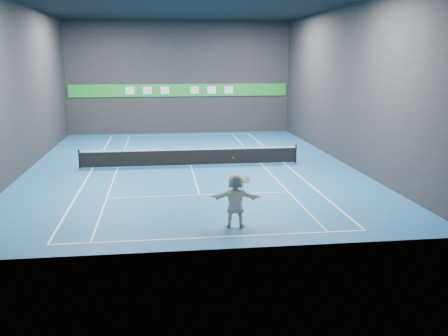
{
  "coord_description": "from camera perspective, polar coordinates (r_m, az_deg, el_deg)",
  "views": [
    {
      "loc": [
        -1.71,
        -28.05,
        6.02
      ],
      "look_at": [
        0.94,
        -7.68,
        1.5
      ],
      "focal_mm": 40.0,
      "sensor_mm": 36.0,
      "label": 1
    }
  ],
  "objects": [
    {
      "name": "wall_front",
      "position": [
        15.22,
        -0.93,
        6.68
      ],
      "size": [
        18.0,
        0.1,
        9.0
      ],
      "primitive_type": "cube",
      "color": "#242426",
      "rests_on": "ground"
    },
    {
      "name": "sideline_doubles_left",
      "position": [
        28.93,
        -14.75,
        -0.01
      ],
      "size": [
        0.08,
        23.78,
        0.01
      ],
      "primitive_type": "cube",
      "color": "white",
      "rests_on": "ground"
    },
    {
      "name": "wall_right",
      "position": [
        30.06,
        13.65,
        9.17
      ],
      "size": [
        0.1,
        26.0,
        9.0
      ],
      "primitive_type": "cube",
      "color": "#242426",
      "rests_on": "ground"
    },
    {
      "name": "sideline_doubles_right",
      "position": [
        29.57,
        6.84,
        0.58
      ],
      "size": [
        0.08,
        23.78,
        0.01
      ],
      "primitive_type": "cube",
      "color": "white",
      "rests_on": "ground"
    },
    {
      "name": "player",
      "position": [
        18.1,
        1.3,
        -3.69
      ],
      "size": [
        1.94,
        0.92,
        2.01
      ],
      "primitive_type": "imported",
      "rotation": [
        0.0,
        0.0,
        2.96
      ],
      "color": "silver",
      "rests_on": "ground"
    },
    {
      "name": "tennis_ball",
      "position": [
        17.73,
        1.09,
        1.18
      ],
      "size": [
        0.07,
        0.07,
        0.07
      ],
      "primitive_type": "sphere",
      "color": "#CDE426",
      "rests_on": "player"
    },
    {
      "name": "ceiling",
      "position": [
        28.26,
        -4.11,
        18.44
      ],
      "size": [
        26.0,
        26.0,
        0.0
      ],
      "primitive_type": "plane",
      "color": "black",
      "rests_on": "ground"
    },
    {
      "name": "sideline_singles_right",
      "position": [
        29.27,
        4.22,
        0.51
      ],
      "size": [
        0.06,
        23.78,
        0.01
      ],
      "primitive_type": "cube",
      "color": "white",
      "rests_on": "ground"
    },
    {
      "name": "center_service_line",
      "position": [
        28.74,
        -3.84,
        0.3
      ],
      "size": [
        0.06,
        12.8,
        0.01
      ],
      "primitive_type": "cube",
      "color": "white",
      "rests_on": "ground"
    },
    {
      "name": "baseline_far",
      "position": [
        40.42,
        -4.92,
        3.8
      ],
      "size": [
        10.98,
        0.08,
        0.01
      ],
      "primitive_type": "cube",
      "color": "white",
      "rests_on": "ground"
    },
    {
      "name": "wall_back",
      "position": [
        41.11,
        -5.1,
        10.24
      ],
      "size": [
        18.0,
        0.1,
        9.0
      ],
      "primitive_type": "cube",
      "color": "#242426",
      "rests_on": "ground"
    },
    {
      "name": "sponsor_banner",
      "position": [
        41.09,
        -5.07,
        8.85
      ],
      "size": [
        17.64,
        0.11,
        1.0
      ],
      "color": "green",
      "rests_on": "wall_back"
    },
    {
      "name": "ground",
      "position": [
        28.74,
        -3.84,
        0.29
      ],
      "size": [
        26.0,
        26.0,
        0.0
      ],
      "primitive_type": "plane",
      "color": "#19548C",
      "rests_on": "ground"
    },
    {
      "name": "service_line_near",
      "position": [
        22.53,
        -2.8,
        -3.09
      ],
      "size": [
        8.23,
        0.06,
        0.01
      ],
      "primitive_type": "cube",
      "color": "white",
      "rests_on": "ground"
    },
    {
      "name": "baseline_near",
      "position": [
        17.32,
        -1.3,
        -7.91
      ],
      "size": [
        10.98,
        0.08,
        0.01
      ],
      "primitive_type": "cube",
      "color": "white",
      "rests_on": "ground"
    },
    {
      "name": "service_line_far",
      "position": [
        35.01,
        -4.51,
        2.48
      ],
      "size": [
        8.23,
        0.06,
        0.01
      ],
      "primitive_type": "cube",
      "color": "white",
      "rests_on": "ground"
    },
    {
      "name": "sideline_singles_left",
      "position": [
        28.78,
        -12.03,
        0.07
      ],
      "size": [
        0.06,
        23.78,
        0.01
      ],
      "primitive_type": "cube",
      "color": "white",
      "rests_on": "ground"
    },
    {
      "name": "wall_left",
      "position": [
        29.02,
        -22.21,
        8.5
      ],
      "size": [
        0.1,
        26.0,
        9.0
      ],
      "primitive_type": "cube",
      "color": "#242426",
      "rests_on": "ground"
    },
    {
      "name": "tennis_racket",
      "position": [
        18.02,
        2.45,
        -1.49
      ],
      "size": [
        0.43,
        0.32,
        0.69
      ],
      "color": "red",
      "rests_on": "player"
    },
    {
      "name": "tennis_net",
      "position": [
        28.63,
        -3.85,
        1.35
      ],
      "size": [
        12.5,
        0.1,
        1.07
      ],
      "color": "black",
      "rests_on": "ground"
    }
  ]
}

